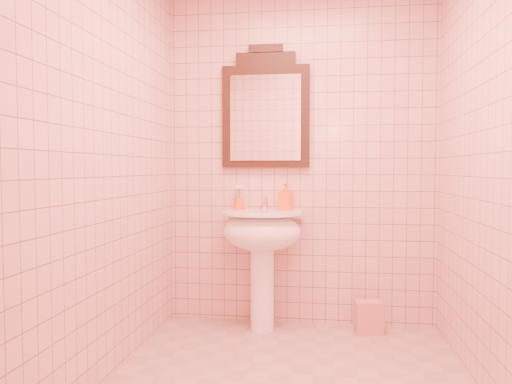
# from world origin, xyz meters

# --- Properties ---
(floor) EXTENTS (2.20, 2.20, 0.00)m
(floor) POSITION_xyz_m (0.00, 0.00, 0.00)
(floor) COLOR tan
(floor) RESTS_ON ground
(back_wall) EXTENTS (2.00, 0.02, 2.50)m
(back_wall) POSITION_xyz_m (0.00, 1.10, 1.25)
(back_wall) COLOR beige
(back_wall) RESTS_ON floor
(pedestal_sink) EXTENTS (0.58, 0.58, 0.86)m
(pedestal_sink) POSITION_xyz_m (-0.26, 0.87, 0.66)
(pedestal_sink) COLOR white
(pedestal_sink) RESTS_ON floor
(faucet) EXTENTS (0.04, 0.16, 0.11)m
(faucet) POSITION_xyz_m (-0.26, 1.01, 0.92)
(faucet) COLOR white
(faucet) RESTS_ON pedestal_sink
(mirror) EXTENTS (0.66, 0.06, 0.92)m
(mirror) POSITION_xyz_m (-0.26, 1.07, 1.60)
(mirror) COLOR black
(mirror) RESTS_ON back_wall
(toothbrush_cup) EXTENTS (0.07, 0.07, 0.16)m
(toothbrush_cup) POSITION_xyz_m (-0.46, 1.04, 0.91)
(toothbrush_cup) COLOR #F35214
(toothbrush_cup) RESTS_ON pedestal_sink
(soap_dispenser) EXTENTS (0.11, 0.11, 0.20)m
(soap_dispenser) POSITION_xyz_m (-0.10, 1.03, 0.96)
(soap_dispenser) COLOR #FB5515
(soap_dispenser) RESTS_ON pedestal_sink
(towel) EXTENTS (0.21, 0.16, 0.23)m
(towel) POSITION_xyz_m (0.50, 0.91, 0.12)
(towel) COLOR #CF7A7A
(towel) RESTS_ON floor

